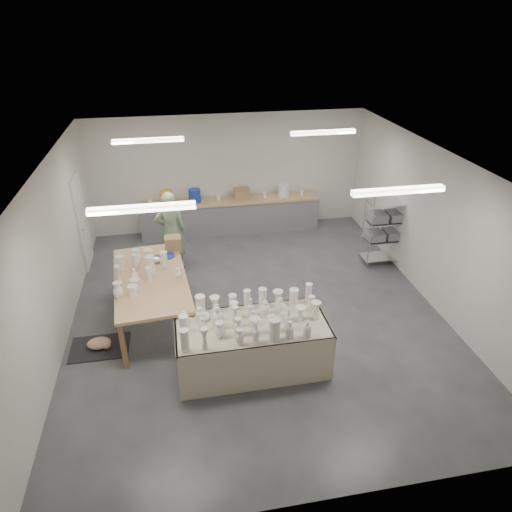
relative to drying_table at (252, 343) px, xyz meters
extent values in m
plane|color=#424449|center=(0.35, 1.51, -0.47)|extent=(8.00, 8.00, 0.00)
cube|color=white|center=(0.35, 1.51, 2.52)|extent=(7.00, 8.00, 0.02)
cube|color=silver|center=(0.35, 5.51, 1.03)|extent=(7.00, 0.02, 3.00)
cube|color=silver|center=(0.35, -2.49, 1.03)|extent=(7.00, 0.02, 3.00)
cube|color=silver|center=(-3.15, 1.51, 1.03)|extent=(0.02, 8.00, 3.00)
cube|color=silver|center=(3.85, 1.51, 1.03)|extent=(0.02, 8.00, 3.00)
cube|color=white|center=(-3.12, 4.11, 0.58)|extent=(0.05, 0.90, 2.10)
cube|color=white|center=(-1.45, 0.01, 2.47)|extent=(1.40, 0.12, 0.08)
cube|color=white|center=(2.15, 0.01, 2.47)|extent=(1.40, 0.12, 0.08)
cube|color=white|center=(-1.45, 3.51, 2.47)|extent=(1.40, 0.12, 0.08)
cube|color=white|center=(2.15, 3.51, 2.47)|extent=(1.40, 0.12, 0.08)
cube|color=tan|center=(0.35, 5.19, 0.40)|extent=(4.60, 0.60, 0.06)
cube|color=slate|center=(0.35, 5.19, -0.05)|extent=(4.60, 0.55, 0.84)
cylinder|color=gold|center=(-1.25, 5.19, 0.60)|extent=(0.30, 0.30, 0.34)
cylinder|color=#1F37A7|center=(-0.55, 5.19, 0.60)|extent=(0.30, 0.30, 0.34)
cylinder|color=white|center=(1.75, 5.19, 0.60)|extent=(0.30, 0.30, 0.34)
cube|color=#A4734F|center=(0.65, 5.19, 0.57)|extent=(0.40, 0.30, 0.28)
cylinder|color=white|center=(-1.65, 5.19, 0.50)|extent=(0.10, 0.10, 0.14)
cylinder|color=white|center=(0.05, 5.19, 0.50)|extent=(0.10, 0.10, 0.14)
cylinder|color=white|center=(1.25, 5.19, 0.50)|extent=(0.10, 0.10, 0.14)
cylinder|color=white|center=(2.25, 5.19, 0.50)|extent=(0.10, 0.10, 0.14)
cylinder|color=silver|center=(3.13, 2.69, 0.43)|extent=(0.02, 0.02, 1.80)
cylinder|color=silver|center=(3.97, 2.69, 0.43)|extent=(0.02, 0.02, 1.80)
cylinder|color=silver|center=(3.13, 3.13, 0.43)|extent=(0.02, 0.02, 1.80)
cylinder|color=silver|center=(3.97, 3.13, 0.43)|extent=(0.02, 0.02, 1.80)
cube|color=silver|center=(3.55, 2.91, -0.32)|extent=(0.88, 0.48, 0.02)
cube|color=silver|center=(3.55, 2.91, 0.13)|extent=(0.88, 0.48, 0.02)
cube|color=silver|center=(3.55, 2.91, 0.58)|extent=(0.88, 0.48, 0.02)
cube|color=silver|center=(3.55, 2.91, 1.03)|extent=(0.88, 0.48, 0.02)
cube|color=slate|center=(3.33, 2.91, 0.25)|extent=(0.38, 0.42, 0.18)
cube|color=slate|center=(3.77, 2.91, 0.25)|extent=(0.38, 0.42, 0.18)
cube|color=slate|center=(3.33, 2.91, 0.70)|extent=(0.38, 0.42, 0.18)
cube|color=slate|center=(3.77, 2.91, 0.70)|extent=(0.38, 0.42, 0.18)
cube|color=olive|center=(0.00, -0.01, -0.10)|extent=(2.16, 0.99, 0.75)
cube|color=beige|center=(0.00, -0.01, 0.36)|extent=(2.43, 1.16, 0.03)
cube|color=beige|center=(0.00, -0.56, -0.05)|extent=(2.42, 0.05, 0.85)
cube|color=beige|center=(0.00, 0.55, -0.05)|extent=(2.42, 0.05, 0.85)
cube|color=tan|center=(-1.59, 1.57, 0.45)|extent=(1.49, 2.64, 0.06)
cube|color=olive|center=(-2.16, 0.37, -0.03)|extent=(0.08, 0.08, 0.89)
cube|color=olive|center=(-1.02, 0.37, -0.03)|extent=(0.08, 0.08, 0.89)
cube|color=olive|center=(-2.16, 2.78, -0.03)|extent=(0.08, 0.08, 0.89)
cube|color=olive|center=(-1.02, 2.78, -0.03)|extent=(0.08, 0.08, 0.89)
ellipsoid|color=silver|center=(-1.49, 2.16, 0.53)|extent=(0.26, 0.26, 0.12)
cylinder|color=#1F37A7|center=(-1.26, 2.31, 0.49)|extent=(0.26, 0.26, 0.03)
cylinder|color=white|center=(-1.64, 2.41, 0.54)|extent=(0.11, 0.11, 0.12)
cube|color=#A4734F|center=(-1.14, 2.59, 0.62)|extent=(0.32, 0.26, 0.28)
cube|color=black|center=(-2.55, 0.92, -0.46)|extent=(1.00, 0.70, 0.02)
ellipsoid|color=white|center=(-2.55, 0.92, -0.37)|extent=(0.48, 0.39, 0.17)
sphere|color=white|center=(-2.41, 0.83, -0.35)|extent=(0.15, 0.15, 0.15)
imported|color=gray|center=(-1.18, 3.53, 0.44)|extent=(0.69, 0.46, 1.84)
cylinder|color=#B61A2E|center=(-1.18, 3.80, -0.16)|extent=(0.37, 0.37, 0.04)
cylinder|color=silver|center=(-1.04, 3.80, -0.32)|extent=(0.02, 0.02, 0.30)
cylinder|color=silver|center=(-1.25, 3.93, -0.32)|extent=(0.02, 0.02, 0.30)
cylinder|color=silver|center=(-1.26, 3.68, -0.32)|extent=(0.02, 0.02, 0.30)
camera|label=1|loc=(-0.98, -5.70, 4.79)|focal=32.00mm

